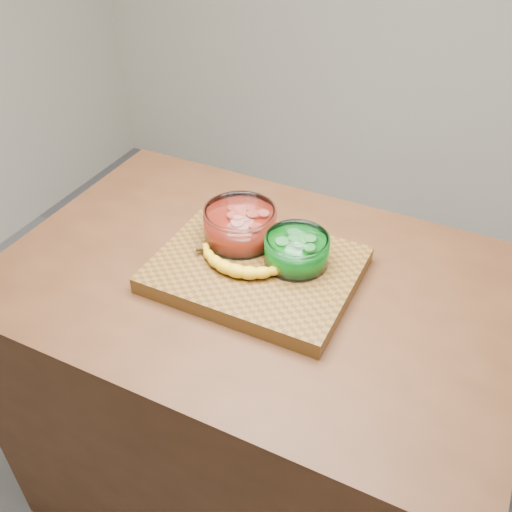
% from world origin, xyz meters
% --- Properties ---
extents(ground, '(3.50, 3.50, 0.00)m').
position_xyz_m(ground, '(0.00, 0.00, 0.00)').
color(ground, '#5A5B5F').
rests_on(ground, ground).
extents(counter, '(1.20, 0.80, 0.90)m').
position_xyz_m(counter, '(0.00, 0.00, 0.45)').
color(counter, '#4F2C17').
rests_on(counter, ground).
extents(cutting_board, '(0.45, 0.35, 0.04)m').
position_xyz_m(cutting_board, '(0.00, 0.00, 0.92)').
color(cutting_board, brown).
rests_on(cutting_board, counter).
extents(bowl_red, '(0.17, 0.17, 0.08)m').
position_xyz_m(bowl_red, '(-0.08, 0.07, 0.98)').
color(bowl_red, white).
rests_on(bowl_red, cutting_board).
extents(bowl_green, '(0.15, 0.15, 0.07)m').
position_xyz_m(bowl_green, '(0.08, 0.04, 0.97)').
color(bowl_green, white).
rests_on(bowl_green, cutting_board).
extents(banana, '(0.25, 0.12, 0.03)m').
position_xyz_m(banana, '(-0.02, -0.03, 0.96)').
color(banana, yellow).
rests_on(banana, cutting_board).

